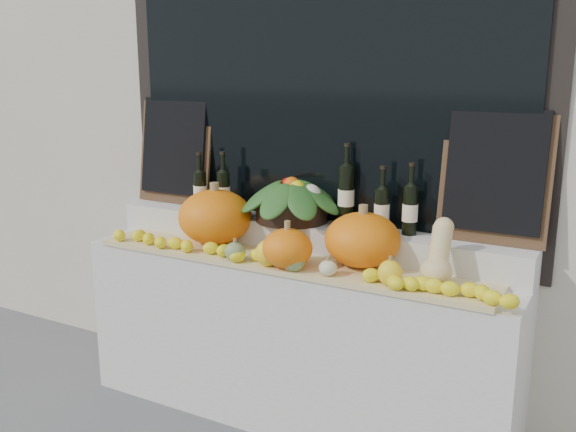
{
  "coord_description": "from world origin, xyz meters",
  "views": [
    {
      "loc": [
        1.47,
        -1.25,
        1.86
      ],
      "look_at": [
        0.0,
        1.45,
        1.12
      ],
      "focal_mm": 40.0,
      "sensor_mm": 36.0,
      "label": 1
    }
  ],
  "objects_px": {
    "wine_bottle_tall": "(346,195)",
    "pumpkin_left": "(215,217)",
    "pumpkin_right": "(362,240)",
    "produce_bowl": "(292,199)",
    "butternut_squash": "(439,257)"
  },
  "relations": [
    {
      "from": "wine_bottle_tall",
      "to": "pumpkin_left",
      "type": "bearing_deg",
      "value": -161.57
    },
    {
      "from": "pumpkin_right",
      "to": "pumpkin_left",
      "type": "bearing_deg",
      "value": -179.63
    },
    {
      "from": "pumpkin_right",
      "to": "wine_bottle_tall",
      "type": "relative_size",
      "value": 0.86
    },
    {
      "from": "pumpkin_right",
      "to": "produce_bowl",
      "type": "distance_m",
      "value": 0.51
    },
    {
      "from": "pumpkin_left",
      "to": "wine_bottle_tall",
      "type": "xyz_separation_m",
      "value": [
        0.66,
        0.22,
        0.15
      ]
    },
    {
      "from": "pumpkin_right",
      "to": "wine_bottle_tall",
      "type": "bearing_deg",
      "value": 130.18
    },
    {
      "from": "pumpkin_left",
      "to": "butternut_squash",
      "type": "bearing_deg",
      "value": -3.22
    },
    {
      "from": "pumpkin_left",
      "to": "butternut_squash",
      "type": "distance_m",
      "value": 1.24
    },
    {
      "from": "wine_bottle_tall",
      "to": "pumpkin_right",
      "type": "bearing_deg",
      "value": -49.82
    },
    {
      "from": "pumpkin_left",
      "to": "wine_bottle_tall",
      "type": "height_order",
      "value": "wine_bottle_tall"
    },
    {
      "from": "produce_bowl",
      "to": "butternut_squash",
      "type": "bearing_deg",
      "value": -15.19
    },
    {
      "from": "butternut_squash",
      "to": "produce_bowl",
      "type": "bearing_deg",
      "value": 164.81
    },
    {
      "from": "pumpkin_right",
      "to": "butternut_squash",
      "type": "bearing_deg",
      "value": -10.92
    },
    {
      "from": "pumpkin_left",
      "to": "produce_bowl",
      "type": "xyz_separation_m",
      "value": [
        0.38,
        0.16,
        0.11
      ]
    },
    {
      "from": "pumpkin_left",
      "to": "produce_bowl",
      "type": "distance_m",
      "value": 0.43
    }
  ]
}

